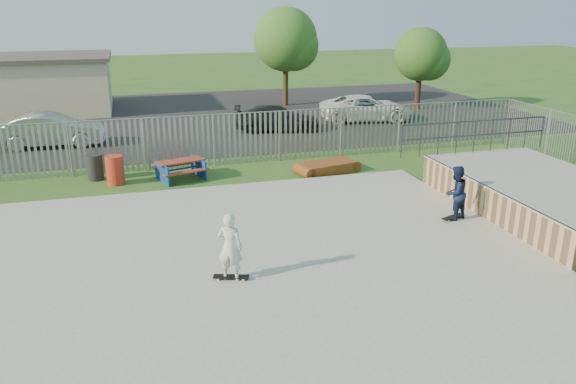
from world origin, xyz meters
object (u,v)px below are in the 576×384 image
object	(u,v)px
tree_right	(421,55)
skater_navy	(455,193)
trash_bin_red	(115,170)
car_dark	(277,118)
trash_bin_grey	(95,167)
skater_white	(230,247)
car_white	(366,108)
picnic_table	(181,170)
car_silver	(51,130)
funbox	(327,167)
tree_mid	(285,40)

from	to	relation	value
tree_right	skater_navy	size ratio (longest dim) A/B	3.00
trash_bin_red	car_dark	world-z (taller)	car_dark
trash_bin_grey	skater_white	world-z (taller)	skater_white
car_white	picnic_table	bearing A→B (deg)	135.16
car_dark	skater_navy	size ratio (longest dim) A/B	2.66
car_silver	trash_bin_grey	bearing A→B (deg)	-158.29
funbox	tree_right	bearing A→B (deg)	35.40
picnic_table	skater_white	bearing A→B (deg)	-104.59
car_white	skater_navy	size ratio (longest dim) A/B	3.10
funbox	car_white	world-z (taller)	car_white
picnic_table	car_white	distance (m)	13.15
trash_bin_grey	skater_white	size ratio (longest dim) A/B	0.59
car_white	trash_bin_grey	bearing A→B (deg)	126.16
funbox	skater_white	bearing A→B (deg)	-136.71
picnic_table	funbox	size ratio (longest dim) A/B	0.90
funbox	tree_mid	distance (m)	15.00
trash_bin_grey	skater_white	bearing A→B (deg)	-70.67
picnic_table	car_dark	bearing A→B (deg)	35.19
trash_bin_red	car_silver	size ratio (longest dim) A/B	0.23
trash_bin_red	tree_mid	world-z (taller)	tree_mid
car_white	skater_white	bearing A→B (deg)	156.13
picnic_table	skater_navy	size ratio (longest dim) A/B	1.27
car_white	tree_mid	xyz separation A→B (m)	(-2.82, 5.82, 3.23)
car_dark	trash_bin_grey	bearing A→B (deg)	138.20
car_silver	skater_white	world-z (taller)	skater_white
car_white	skater_navy	world-z (taller)	skater_navy
funbox	skater_white	xyz separation A→B (m)	(-5.03, -7.70, 0.73)
picnic_table	funbox	bearing A→B (deg)	-23.57
trash_bin_red	car_white	size ratio (longest dim) A/B	0.21
trash_bin_grey	car_silver	size ratio (longest dim) A/B	0.21
trash_bin_red	tree_right	distance (m)	20.17
car_white	car_dark	bearing A→B (deg)	109.89
car_silver	car_dark	size ratio (longest dim) A/B	1.06
trash_bin_red	tree_right	bearing A→B (deg)	30.99
funbox	trash_bin_red	world-z (taller)	trash_bin_red
car_silver	skater_navy	xyz separation A→B (m)	(11.97, -12.83, 0.19)
trash_bin_red	car_white	distance (m)	14.97
car_dark	tree_mid	distance (m)	7.97
tree_right	car_dark	bearing A→B (deg)	-159.66
car_silver	tree_mid	size ratio (longest dim) A/B	0.76
funbox	tree_mid	size ratio (longest dim) A/B	0.38
trash_bin_red	car_white	world-z (taller)	car_white
picnic_table	trash_bin_grey	size ratio (longest dim) A/B	2.16
skater_white	car_silver	bearing A→B (deg)	-42.47
trash_bin_red	skater_white	size ratio (longest dim) A/B	0.65
tree_mid	trash_bin_grey	bearing A→B (deg)	-129.56
trash_bin_red	car_dark	distance (m)	10.18
funbox	trash_bin_grey	distance (m)	8.37
car_white	tree_right	bearing A→B (deg)	-51.89
car_dark	picnic_table	bearing A→B (deg)	153.95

